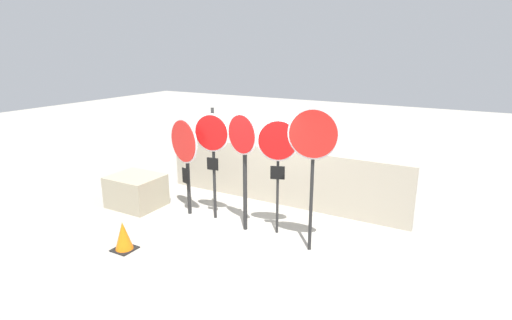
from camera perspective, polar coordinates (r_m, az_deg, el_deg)
The scene contains 9 objects.
ground_plane at distance 8.40m, azimuth -1.14°, elevation -9.33°, with size 40.00×40.00×0.00m, color gray.
fence_back at distance 9.31m, azimuth 3.24°, elevation -2.37°, with size 6.01×0.12×1.34m.
stop_sign_0 at distance 8.59m, azimuth -10.16°, elevation 1.55°, with size 0.91×0.32×2.14m.
stop_sign_1 at distance 8.23m, azimuth -6.29°, elevation 2.55°, with size 0.78×0.16×2.39m.
stop_sign_2 at distance 7.64m, azimuth -1.88°, elevation 1.48°, with size 0.76×0.27×2.38m.
stop_sign_3 at distance 7.47m, azimuth 3.15°, elevation 1.59°, with size 0.75×0.32×2.29m.
stop_sign_4 at distance 6.80m, azimuth 8.13°, elevation 2.06°, with size 0.87×0.20×2.61m.
traffic_cone_0 at distance 7.73m, azimuth -18.42°, elevation -10.28°, with size 0.39×0.39×0.55m.
storage_crate at distance 9.66m, azimuth -16.75°, elevation -4.26°, with size 1.14×0.97×0.73m.
Camera 1 is at (3.88, -6.55, 3.55)m, focal length 28.00 mm.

